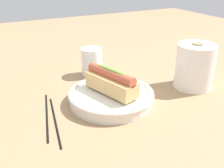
# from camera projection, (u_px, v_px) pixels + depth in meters

# --- Properties ---
(ground_plane) EXTENTS (2.40, 2.40, 0.00)m
(ground_plane) POSITION_uv_depth(u_px,v_px,m) (110.00, 101.00, 0.70)
(ground_plane) COLOR #9E7A56
(serving_bowl) EXTENTS (0.23, 0.23, 0.03)m
(serving_bowl) POSITION_uv_depth(u_px,v_px,m) (112.00, 96.00, 0.68)
(serving_bowl) COLOR silver
(serving_bowl) RESTS_ON ground_plane
(hotdog_front) EXTENTS (0.16, 0.09, 0.06)m
(hotdog_front) POSITION_uv_depth(u_px,v_px,m) (112.00, 81.00, 0.66)
(hotdog_front) COLOR #DBB270
(hotdog_front) RESTS_ON serving_bowl
(water_glass) EXTENTS (0.07, 0.07, 0.09)m
(water_glass) POSITION_uv_depth(u_px,v_px,m) (92.00, 63.00, 0.84)
(water_glass) COLOR white
(water_glass) RESTS_ON ground_plane
(paper_towel_roll) EXTENTS (0.11, 0.11, 0.13)m
(paper_towel_roll) POSITION_uv_depth(u_px,v_px,m) (195.00, 66.00, 0.75)
(paper_towel_roll) COLOR white
(paper_towel_roll) RESTS_ON ground_plane
(chopstick_near) EXTENTS (0.22, 0.04, 0.01)m
(chopstick_near) POSITION_uv_depth(u_px,v_px,m) (55.00, 120.00, 0.61)
(chopstick_near) COLOR black
(chopstick_near) RESTS_ON ground_plane
(chopstick_far) EXTENTS (0.22, 0.05, 0.01)m
(chopstick_far) POSITION_uv_depth(u_px,v_px,m) (47.00, 115.00, 0.62)
(chopstick_far) COLOR black
(chopstick_far) RESTS_ON ground_plane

